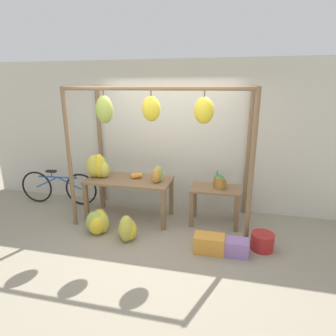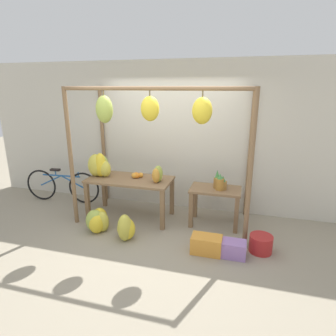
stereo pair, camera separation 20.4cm
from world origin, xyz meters
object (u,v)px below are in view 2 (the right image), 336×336
object	(u,v)px
pineapple_cluster	(220,182)
fruit_crate_white	(206,244)
banana_pile_ground_right	(126,228)
blue_bucket	(261,244)
papaya_pile	(157,175)
banana_pile_ground_left	(98,221)
fruit_crate_purple	(232,249)
orange_pile	(136,175)
banana_pile_on_table	(100,166)
parked_bicycle	(62,186)

from	to	relation	value
pineapple_cluster	fruit_crate_white	xyz separation A→B (m)	(-0.07, -0.90, -0.66)
banana_pile_ground_right	blue_bucket	bearing A→B (deg)	5.58
banana_pile_ground_right	papaya_pile	bearing A→B (deg)	67.35
banana_pile_ground_left	fruit_crate_white	size ratio (longest dim) A/B	1.22
banana_pile_ground_right	papaya_pile	distance (m)	1.04
pineapple_cluster	fruit_crate_purple	xyz separation A→B (m)	(0.28, -0.89, -0.67)
banana_pile_ground_right	fruit_crate_white	distance (m)	1.28
pineapple_cluster	blue_bucket	xyz separation A→B (m)	(0.69, -0.66, -0.66)
pineapple_cluster	fruit_crate_purple	distance (m)	1.15
orange_pile	banana_pile_on_table	bearing A→B (deg)	-173.04
papaya_pile	parked_bicycle	bearing A→B (deg)	171.31
parked_bicycle	fruit_crate_purple	bearing A→B (deg)	-17.22
banana_pile_on_table	orange_pile	distance (m)	0.69
banana_pile_ground_left	papaya_pile	xyz separation A→B (m)	(0.86, 0.60, 0.69)
orange_pile	papaya_pile	xyz separation A→B (m)	(0.44, -0.12, 0.08)
pineapple_cluster	papaya_pile	xyz separation A→B (m)	(-1.05, -0.13, 0.08)
banana_pile_ground_right	pineapple_cluster	bearing A→B (deg)	32.40
banana_pile_ground_left	banana_pile_ground_right	bearing A→B (deg)	-12.95
orange_pile	fruit_crate_white	xyz separation A→B (m)	(1.41, -0.88, -0.66)
papaya_pile	fruit_crate_purple	distance (m)	1.71
orange_pile	banana_pile_ground_left	bearing A→B (deg)	-120.47
blue_bucket	parked_bicycle	bearing A→B (deg)	167.65
blue_bucket	parked_bicycle	distance (m)	4.02
blue_bucket	papaya_pile	bearing A→B (deg)	163.20
pineapple_cluster	fruit_crate_white	bearing A→B (deg)	-94.70
papaya_pile	fruit_crate_purple	world-z (taller)	papaya_pile
banana_pile_on_table	blue_bucket	world-z (taller)	banana_pile_on_table
banana_pile_ground_right	parked_bicycle	distance (m)	2.16
banana_pile_ground_right	papaya_pile	world-z (taller)	papaya_pile
fruit_crate_purple	blue_bucket	bearing A→B (deg)	30.01
pineapple_cluster	orange_pile	bearing A→B (deg)	-179.33
fruit_crate_white	pineapple_cluster	bearing A→B (deg)	85.30
parked_bicycle	fruit_crate_purple	world-z (taller)	parked_bicycle
parked_bicycle	papaya_pile	xyz separation A→B (m)	(2.18, -0.33, 0.52)
banana_pile_ground_right	banana_pile_ground_left	bearing A→B (deg)	167.05
pineapple_cluster	banana_pile_ground_right	world-z (taller)	pineapple_cluster
banana_pile_on_table	fruit_crate_purple	xyz separation A→B (m)	(2.44, -0.79, -0.82)
pineapple_cluster	blue_bucket	bearing A→B (deg)	-43.86
pineapple_cluster	fruit_crate_white	world-z (taller)	pineapple_cluster
banana_pile_on_table	pineapple_cluster	xyz separation A→B (m)	(2.16, 0.10, -0.15)
banana_pile_ground_left	blue_bucket	bearing A→B (deg)	1.59
pineapple_cluster	papaya_pile	bearing A→B (deg)	-172.68
blue_bucket	orange_pile	bearing A→B (deg)	163.54
orange_pile	banana_pile_ground_right	size ratio (longest dim) A/B	0.46
banana_pile_on_table	parked_bicycle	distance (m)	1.26
orange_pile	parked_bicycle	xyz separation A→B (m)	(-1.75, 0.22, -0.44)
banana_pile_ground_right	fruit_crate_white	xyz separation A→B (m)	(1.28, -0.04, -0.06)
banana_pile_ground_right	fruit_crate_white	world-z (taller)	banana_pile_ground_right
orange_pile	pineapple_cluster	distance (m)	1.49
banana_pile_ground_left	fruit_crate_purple	bearing A→B (deg)	-4.19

